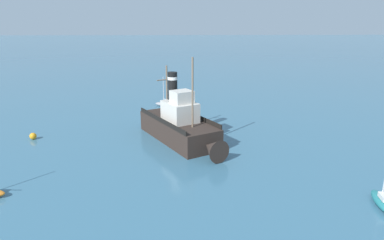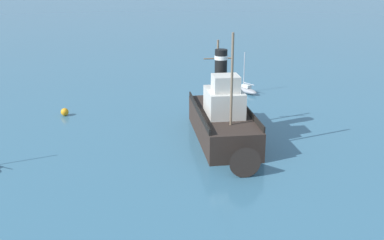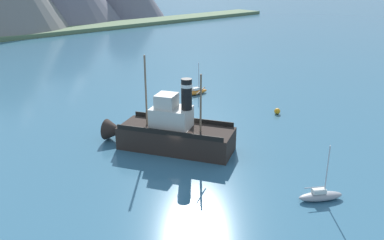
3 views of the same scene
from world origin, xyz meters
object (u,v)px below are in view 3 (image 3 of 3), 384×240
mooring_buoy (277,111)px  sailboat_grey (320,195)px  sailboat_orange (197,92)px  old_tugboat (171,132)px

mooring_buoy → sailboat_grey: bearing=-134.5°
mooring_buoy → sailboat_orange: bearing=96.3°
sailboat_orange → mooring_buoy: sailboat_orange is taller
sailboat_grey → old_tugboat: bearing=98.2°
sailboat_grey → sailboat_orange: bearing=65.2°
old_tugboat → sailboat_orange: bearing=38.7°
old_tugboat → mooring_buoy: old_tugboat is taller
old_tugboat → sailboat_orange: old_tugboat is taller
sailboat_orange → mooring_buoy: (1.54, -13.86, -0.03)m
sailboat_grey → mooring_buoy: bearing=45.5°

